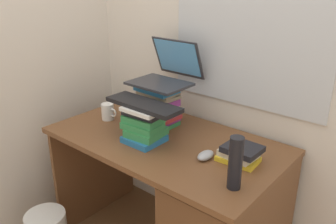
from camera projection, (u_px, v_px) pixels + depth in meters
wall_back at (211, 28)px, 1.98m from camera, size 6.00×0.06×2.60m
wall_left at (59, 22)px, 2.22m from camera, size 0.05×6.00×2.60m
desk at (208, 218)px, 1.82m from camera, size 1.26×0.70×0.76m
book_stack_tall at (159, 105)px, 2.02m from camera, size 0.24×0.17×0.24m
book_stack_keyboard_riser at (144, 125)px, 1.83m from camera, size 0.23×0.20×0.19m
book_stack_side at (240, 153)px, 1.65m from camera, size 0.20×0.15×0.08m
laptop at (167, 73)px, 2.00m from camera, size 0.32×0.33×0.24m
keyboard at (143, 104)px, 1.80m from camera, size 0.42×0.14×0.02m
computer_mouse at (206, 155)px, 1.68m from camera, size 0.06×0.10×0.04m
mug at (108, 112)px, 2.12m from camera, size 0.11×0.07×0.10m
water_bottle at (235, 163)px, 1.42m from camera, size 0.06×0.06×0.23m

